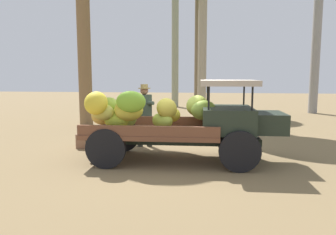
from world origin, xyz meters
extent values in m
plane|color=olive|center=(0.00, 0.00, 0.00)|extent=(60.00, 60.00, 0.00)
cube|color=#232D22|center=(-0.19, -0.17, 0.48)|extent=(4.01, 0.54, 0.16)
cylinder|color=black|center=(1.24, 0.67, 0.43)|extent=(0.86, 0.16, 0.86)
cylinder|color=black|center=(1.28, -0.93, 0.43)|extent=(0.86, 0.16, 0.86)
cylinder|color=black|center=(-1.56, 0.60, 0.43)|extent=(0.86, 0.16, 0.86)
cylinder|color=black|center=(-1.52, -1.00, 0.43)|extent=(0.86, 0.16, 0.86)
cube|color=brown|center=(-0.64, -0.18, 0.66)|extent=(3.04, 1.79, 0.10)
cube|color=brown|center=(-0.66, 0.62, 0.82)|extent=(3.00, 0.15, 0.22)
cube|color=brown|center=(-0.62, -0.98, 0.82)|extent=(3.00, 0.15, 0.22)
cube|color=#232D22|center=(1.06, -0.14, 0.98)|extent=(1.14, 1.55, 0.55)
cube|color=#232D22|center=(1.96, -0.12, 0.93)|extent=(0.73, 1.08, 0.44)
cylinder|color=black|center=(1.48, 0.52, 1.53)|extent=(0.04, 0.04, 0.55)
cylinder|color=black|center=(1.51, -0.77, 1.53)|extent=(0.04, 0.04, 0.55)
cylinder|color=black|center=(0.60, 0.50, 1.53)|extent=(0.04, 0.04, 0.55)
cylinder|color=black|center=(0.63, -0.79, 1.53)|extent=(0.04, 0.04, 0.55)
cube|color=#B1A393|center=(1.06, -0.14, 1.81)|extent=(1.26, 1.55, 0.12)
ellipsoid|color=#8EB13F|center=(0.52, -0.01, 1.17)|extent=(0.74, 0.65, 0.51)
ellipsoid|color=#92B835|center=(-1.35, -0.12, 1.18)|extent=(0.60, 0.61, 0.54)
ellipsoid|color=gold|center=(-1.11, -0.57, 1.22)|extent=(0.79, 0.71, 0.56)
ellipsoid|color=#93B335|center=(-1.66, -0.25, 1.25)|extent=(0.47, 0.51, 0.46)
ellipsoid|color=#ABBF3F|center=(-0.40, -0.32, 0.95)|extent=(0.76, 0.76, 0.49)
ellipsoid|color=#87C33E|center=(-1.12, 0.04, 1.17)|extent=(0.58, 0.54, 0.44)
ellipsoid|color=gold|center=(-0.30, -0.35, 1.24)|extent=(0.69, 0.69, 0.56)
ellipsoid|color=#8BAC41|center=(-1.24, -0.38, 0.98)|extent=(0.56, 0.56, 0.50)
ellipsoid|color=yellow|center=(-1.78, -0.80, 1.38)|extent=(0.52, 0.63, 0.66)
ellipsoid|color=#B5CE36|center=(-1.41, -0.50, 0.99)|extent=(0.64, 0.66, 0.60)
ellipsoid|color=#82C034|center=(-1.01, -0.78, 1.41)|extent=(0.68, 0.56, 0.58)
ellipsoid|color=gold|center=(-1.14, -0.46, 1.23)|extent=(0.67, 0.67, 0.47)
ellipsoid|color=#A8BB47|center=(0.35, 0.44, 1.24)|extent=(0.86, 0.87, 0.67)
ellipsoid|color=yellow|center=(-0.28, 0.21, 1.03)|extent=(0.62, 0.59, 0.38)
ellipsoid|color=#BEBD4A|center=(-1.68, -0.64, 1.17)|extent=(0.67, 0.61, 0.45)
ellipsoid|color=gold|center=(-1.80, -0.36, 1.04)|extent=(0.73, 0.70, 0.48)
cylinder|color=#3D413D|center=(-1.00, 1.27, 0.42)|extent=(0.15, 0.15, 0.83)
cylinder|color=#3D413D|center=(-1.25, 1.21, 0.42)|extent=(0.15, 0.15, 0.83)
cube|color=#3B4B3F|center=(-1.12, 1.24, 1.14)|extent=(0.44, 0.33, 0.61)
cylinder|color=#3B4B3F|center=(-1.00, 1.17, 1.23)|extent=(0.38, 0.33, 0.10)
cylinder|color=#3B4B3F|center=(-1.20, 1.12, 1.23)|extent=(0.26, 0.40, 0.10)
sphere|color=#A26F54|center=(-1.12, 1.24, 1.56)|extent=(0.22, 0.22, 0.22)
cylinder|color=#98814A|center=(-1.12, 1.24, 1.62)|extent=(0.34, 0.34, 0.02)
cylinder|color=#98814A|center=(-1.12, 1.24, 1.68)|extent=(0.20, 0.20, 0.10)
cube|color=#885D44|center=(-2.71, 0.96, 0.19)|extent=(0.42, 0.56, 0.39)
cylinder|color=#706048|center=(0.07, 8.04, 5.32)|extent=(0.25, 0.25, 10.64)
cylinder|color=gray|center=(-1.48, 13.03, 4.88)|extent=(0.43, 0.43, 9.76)
cylinder|color=gray|center=(6.09, 10.35, 5.37)|extent=(0.45, 0.45, 10.74)
cylinder|color=brown|center=(-4.22, 4.91, 4.11)|extent=(0.52, 0.52, 8.22)
cylinder|color=#9D927B|center=(0.35, 5.96, 3.12)|extent=(0.35, 0.35, 6.24)
camera|label=1|loc=(0.62, -7.56, 1.97)|focal=34.88mm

